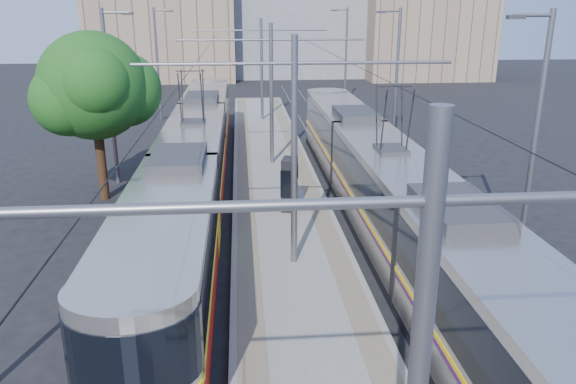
{
  "coord_description": "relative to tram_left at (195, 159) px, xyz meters",
  "views": [
    {
      "loc": [
        -1.58,
        -8.28,
        8.03
      ],
      "look_at": [
        0.08,
        11.1,
        1.6
      ],
      "focal_mm": 35.0,
      "sensor_mm": 36.0,
      "label": 1
    }
  ],
  "objects": [
    {
      "name": "tram_left",
      "position": [
        0.0,
        0.0,
        0.0
      ],
      "size": [
        2.43,
        31.78,
        5.5
      ],
      "color": "black",
      "rests_on": "ground"
    },
    {
      "name": "building_left",
      "position": [
        -6.4,
        44.37,
        4.65
      ],
      "size": [
        16.32,
        12.24,
        12.69
      ],
      "color": "gray",
      "rests_on": "ground"
    },
    {
      "name": "tram_right",
      "position": [
        7.2,
        -5.36,
        0.15
      ],
      "size": [
        2.43,
        31.19,
        5.5
      ],
      "color": "black",
      "rests_on": "ground"
    },
    {
      "name": "tactile_strip_left",
      "position": [
        2.15,
        1.37,
        -1.4
      ],
      "size": [
        0.7,
        50.0,
        0.01
      ],
      "primitive_type": "cube",
      "color": "gray",
      "rests_on": "platform"
    },
    {
      "name": "building_right",
      "position": [
        23.6,
        42.37,
        4.71
      ],
      "size": [
        14.28,
        10.2,
        12.81
      ],
      "color": "gray",
      "rests_on": "ground"
    },
    {
      "name": "street_lamps",
      "position": [
        3.6,
        5.37,
        2.48
      ],
      "size": [
        15.18,
        38.22,
        8.0
      ],
      "color": "slate",
      "rests_on": "ground"
    },
    {
      "name": "shelter",
      "position": [
        3.88,
        -2.82,
        -0.3
      ],
      "size": [
        0.79,
        1.06,
        2.11
      ],
      "rotation": [
        0.0,
        0.0,
        -0.23
      ],
      "color": "black",
      "rests_on": "platform"
    },
    {
      "name": "tree",
      "position": [
        -3.73,
        0.24,
        3.13
      ],
      "size": [
        4.92,
        4.55,
        7.15
      ],
      "color": "#382314",
      "rests_on": "ground"
    },
    {
      "name": "rails",
      "position": [
        3.6,
        1.37,
        -1.69
      ],
      "size": [
        8.71,
        70.0,
        0.03
      ],
      "color": "gray",
      "rests_on": "ground"
    },
    {
      "name": "platform",
      "position": [
        3.6,
        1.37,
        -1.56
      ],
      "size": [
        4.0,
        50.0,
        0.3
      ],
      "primitive_type": "cube",
      "color": "gray",
      "rests_on": "ground"
    },
    {
      "name": "tactile_strip_right",
      "position": [
        5.05,
        1.37,
        -1.4
      ],
      "size": [
        0.7,
        50.0,
        0.01
      ],
      "primitive_type": "cube",
      "color": "gray",
      "rests_on": "platform"
    },
    {
      "name": "catenary",
      "position": [
        3.6,
        -1.48,
        2.82
      ],
      "size": [
        9.2,
        70.0,
        7.0
      ],
      "color": "slate",
      "rests_on": "platform"
    },
    {
      "name": "building_centre",
      "position": [
        9.6,
        48.37,
        7.04
      ],
      "size": [
        18.36,
        14.28,
        17.46
      ],
      "color": "gray",
      "rests_on": "ground"
    }
  ]
}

